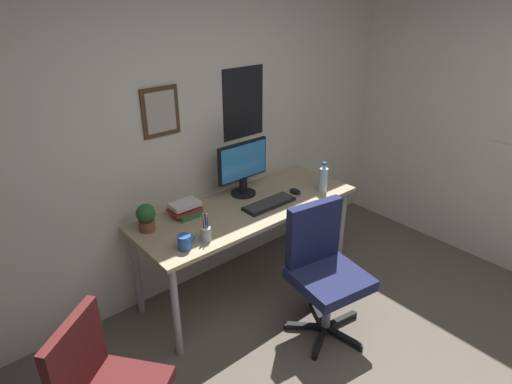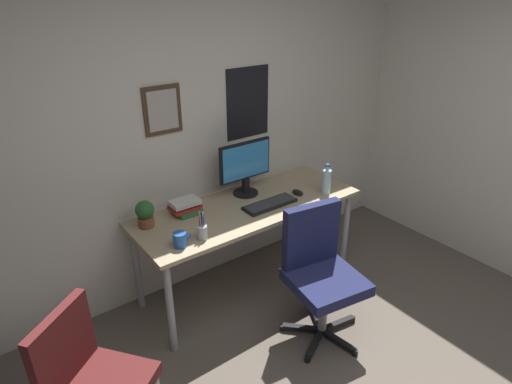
{
  "view_description": "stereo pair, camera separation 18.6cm",
  "coord_description": "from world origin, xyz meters",
  "px_view_note": "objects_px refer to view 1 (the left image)",
  "views": [
    {
      "loc": [
        -1.59,
        -0.52,
        2.25
      ],
      "look_at": [
        0.24,
        1.63,
        0.89
      ],
      "focal_mm": 30.15,
      "sensor_mm": 36.0,
      "label": 1
    },
    {
      "loc": [
        -1.45,
        -0.63,
        2.25
      ],
      "look_at": [
        0.24,
        1.63,
        0.89
      ],
      "focal_mm": 30.15,
      "sensor_mm": 36.0,
      "label": 2
    }
  ],
  "objects_px": {
    "book_stack_left": "(186,209)",
    "water_bottle": "(323,179)",
    "monitor": "(243,166)",
    "keyboard": "(269,204)",
    "office_chair": "(323,265)",
    "coffee_mug_near": "(185,242)",
    "potted_plant": "(146,217)",
    "computer_mouse": "(295,191)",
    "pen_cup": "(206,233)"
  },
  "relations": [
    {
      "from": "keyboard",
      "to": "book_stack_left",
      "type": "xyz_separation_m",
      "value": [
        -0.57,
        0.28,
        0.04
      ]
    },
    {
      "from": "keyboard",
      "to": "pen_cup",
      "type": "height_order",
      "value": "pen_cup"
    },
    {
      "from": "keyboard",
      "to": "water_bottle",
      "type": "relative_size",
      "value": 1.7
    },
    {
      "from": "coffee_mug_near",
      "to": "potted_plant",
      "type": "relative_size",
      "value": 0.64
    },
    {
      "from": "book_stack_left",
      "to": "pen_cup",
      "type": "bearing_deg",
      "value": -102.46
    },
    {
      "from": "keyboard",
      "to": "computer_mouse",
      "type": "height_order",
      "value": "computer_mouse"
    },
    {
      "from": "book_stack_left",
      "to": "monitor",
      "type": "bearing_deg",
      "value": 0.49
    },
    {
      "from": "coffee_mug_near",
      "to": "potted_plant",
      "type": "height_order",
      "value": "potted_plant"
    },
    {
      "from": "office_chair",
      "to": "coffee_mug_near",
      "type": "xyz_separation_m",
      "value": [
        -0.78,
        0.49,
        0.26
      ]
    },
    {
      "from": "potted_plant",
      "to": "water_bottle",
      "type": "bearing_deg",
      "value": -14.94
    },
    {
      "from": "water_bottle",
      "to": "potted_plant",
      "type": "height_order",
      "value": "water_bottle"
    },
    {
      "from": "potted_plant",
      "to": "monitor",
      "type": "bearing_deg",
      "value": 1.05
    },
    {
      "from": "computer_mouse",
      "to": "coffee_mug_near",
      "type": "xyz_separation_m",
      "value": [
        -1.11,
        -0.12,
        0.03
      ]
    },
    {
      "from": "office_chair",
      "to": "water_bottle",
      "type": "relative_size",
      "value": 3.76
    },
    {
      "from": "water_bottle",
      "to": "potted_plant",
      "type": "xyz_separation_m",
      "value": [
        -1.38,
        0.37,
        -0.0
      ]
    },
    {
      "from": "potted_plant",
      "to": "book_stack_left",
      "type": "relative_size",
      "value": 0.9
    },
    {
      "from": "computer_mouse",
      "to": "water_bottle",
      "type": "height_order",
      "value": "water_bottle"
    },
    {
      "from": "book_stack_left",
      "to": "water_bottle",
      "type": "bearing_deg",
      "value": -19.62
    },
    {
      "from": "computer_mouse",
      "to": "potted_plant",
      "type": "xyz_separation_m",
      "value": [
        -1.18,
        0.25,
        0.09
      ]
    },
    {
      "from": "computer_mouse",
      "to": "coffee_mug_near",
      "type": "bearing_deg",
      "value": -173.87
    },
    {
      "from": "keyboard",
      "to": "pen_cup",
      "type": "relative_size",
      "value": 2.15
    },
    {
      "from": "water_bottle",
      "to": "coffee_mug_near",
      "type": "distance_m",
      "value": 1.31
    },
    {
      "from": "monitor",
      "to": "keyboard",
      "type": "distance_m",
      "value": 0.36
    },
    {
      "from": "office_chair",
      "to": "monitor",
      "type": "distance_m",
      "value": 0.99
    },
    {
      "from": "keyboard",
      "to": "pen_cup",
      "type": "bearing_deg",
      "value": -170.89
    },
    {
      "from": "computer_mouse",
      "to": "coffee_mug_near",
      "type": "height_order",
      "value": "coffee_mug_near"
    },
    {
      "from": "potted_plant",
      "to": "keyboard",
      "type": "bearing_deg",
      "value": -16.81
    },
    {
      "from": "office_chair",
      "to": "coffee_mug_near",
      "type": "bearing_deg",
      "value": 147.51
    },
    {
      "from": "monitor",
      "to": "coffee_mug_near",
      "type": "xyz_separation_m",
      "value": [
        -0.78,
        -0.38,
        -0.19
      ]
    },
    {
      "from": "pen_cup",
      "to": "keyboard",
      "type": "bearing_deg",
      "value": 9.11
    },
    {
      "from": "pen_cup",
      "to": "book_stack_left",
      "type": "relative_size",
      "value": 0.92
    },
    {
      "from": "coffee_mug_near",
      "to": "potted_plant",
      "type": "xyz_separation_m",
      "value": [
        -0.07,
        0.37,
        0.06
      ]
    },
    {
      "from": "office_chair",
      "to": "book_stack_left",
      "type": "distance_m",
      "value": 1.06
    },
    {
      "from": "office_chair",
      "to": "coffee_mug_near",
      "type": "relative_size",
      "value": 7.66
    },
    {
      "from": "monitor",
      "to": "keyboard",
      "type": "xyz_separation_m",
      "value": [
        0.03,
        -0.28,
        -0.23
      ]
    },
    {
      "from": "monitor",
      "to": "coffee_mug_near",
      "type": "bearing_deg",
      "value": -153.98
    },
    {
      "from": "water_bottle",
      "to": "potted_plant",
      "type": "distance_m",
      "value": 1.42
    },
    {
      "from": "potted_plant",
      "to": "computer_mouse",
      "type": "bearing_deg",
      "value": -11.83
    },
    {
      "from": "pen_cup",
      "to": "coffee_mug_near",
      "type": "bearing_deg",
      "value": 178.49
    },
    {
      "from": "keyboard",
      "to": "coffee_mug_near",
      "type": "distance_m",
      "value": 0.82
    },
    {
      "from": "computer_mouse",
      "to": "water_bottle",
      "type": "xyz_separation_m",
      "value": [
        0.19,
        -0.12,
        0.09
      ]
    },
    {
      "from": "computer_mouse",
      "to": "book_stack_left",
      "type": "xyz_separation_m",
      "value": [
        -0.87,
        0.26,
        0.03
      ]
    },
    {
      "from": "coffee_mug_near",
      "to": "office_chair",
      "type": "bearing_deg",
      "value": -32.49
    },
    {
      "from": "computer_mouse",
      "to": "pen_cup",
      "type": "height_order",
      "value": "pen_cup"
    },
    {
      "from": "water_bottle",
      "to": "coffee_mug_near",
      "type": "xyz_separation_m",
      "value": [
        -1.3,
        0.0,
        -0.06
      ]
    },
    {
      "from": "water_bottle",
      "to": "coffee_mug_near",
      "type": "bearing_deg",
      "value": 179.97
    },
    {
      "from": "keyboard",
      "to": "book_stack_left",
      "type": "relative_size",
      "value": 1.98
    },
    {
      "from": "book_stack_left",
      "to": "keyboard",
      "type": "bearing_deg",
      "value": -26.1
    },
    {
      "from": "keyboard",
      "to": "coffee_mug_near",
      "type": "height_order",
      "value": "coffee_mug_near"
    },
    {
      "from": "monitor",
      "to": "computer_mouse",
      "type": "distance_m",
      "value": 0.47
    }
  ]
}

